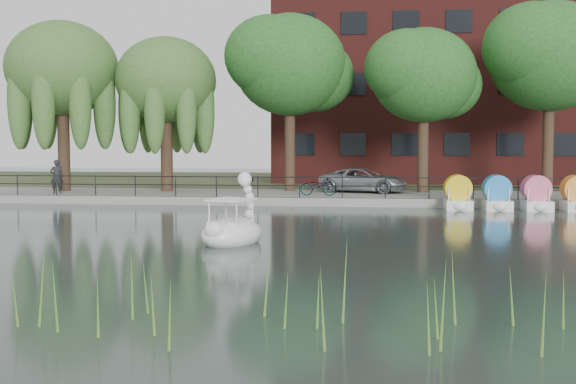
% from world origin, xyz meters
% --- Properties ---
extents(ground_plane, '(120.00, 120.00, 0.00)m').
position_xyz_m(ground_plane, '(0.00, 0.00, 0.00)').
color(ground_plane, '#33403C').
extents(promenade, '(40.00, 6.00, 0.40)m').
position_xyz_m(promenade, '(0.00, 16.00, 0.20)').
color(promenade, gray).
rests_on(promenade, ground_plane).
extents(kerb, '(40.00, 0.25, 0.40)m').
position_xyz_m(kerb, '(0.00, 13.05, 0.20)').
color(kerb, gray).
rests_on(kerb, ground_plane).
extents(land_strip, '(60.00, 22.00, 0.36)m').
position_xyz_m(land_strip, '(0.00, 30.00, 0.18)').
color(land_strip, '#47512D').
rests_on(land_strip, ground_plane).
extents(railing, '(32.00, 0.05, 1.00)m').
position_xyz_m(railing, '(0.00, 13.25, 1.15)').
color(railing, black).
rests_on(railing, promenade).
extents(apartment_building, '(20.00, 10.07, 18.00)m').
position_xyz_m(apartment_building, '(7.00, 29.97, 9.36)').
color(apartment_building, '#4C1E16').
rests_on(apartment_building, land_strip).
extents(willow_left, '(5.88, 5.88, 9.01)m').
position_xyz_m(willow_left, '(-13.00, 16.50, 6.87)').
color(willow_left, '#473323').
rests_on(willow_left, promenade).
extents(willow_mid, '(5.32, 5.32, 8.15)m').
position_xyz_m(willow_mid, '(-7.50, 17.00, 6.25)').
color(willow_mid, '#473323').
rests_on(willow_mid, promenade).
extents(broadleaf_center, '(6.00, 6.00, 9.25)m').
position_xyz_m(broadleaf_center, '(-1.00, 18.00, 7.06)').
color(broadleaf_center, '#473323').
rests_on(broadleaf_center, promenade).
extents(broadleaf_right, '(5.40, 5.40, 8.32)m').
position_xyz_m(broadleaf_right, '(6.00, 17.50, 6.39)').
color(broadleaf_right, '#473323').
rests_on(broadleaf_right, promenade).
extents(broadleaf_far, '(6.30, 6.30, 9.71)m').
position_xyz_m(broadleaf_far, '(12.50, 18.50, 7.40)').
color(broadleaf_far, '#473323').
rests_on(broadleaf_far, promenade).
extents(minivan, '(3.64, 5.63, 1.45)m').
position_xyz_m(minivan, '(2.96, 16.97, 1.12)').
color(minivan, gray).
rests_on(minivan, promenade).
extents(bicycle, '(0.72, 1.76, 1.00)m').
position_xyz_m(bicycle, '(0.78, 14.52, 0.90)').
color(bicycle, gray).
rests_on(bicycle, promenade).
extents(pedestrian, '(0.85, 0.75, 1.98)m').
position_xyz_m(pedestrian, '(-12.41, 14.24, 1.39)').
color(pedestrian, black).
rests_on(pedestrian, promenade).
extents(swan_boat, '(2.24, 2.83, 2.09)m').
position_xyz_m(swan_boat, '(-0.77, 0.57, 0.46)').
color(swan_boat, white).
rests_on(swan_boat, ground_plane).
extents(pedal_boat_row, '(11.35, 1.70, 1.40)m').
position_xyz_m(pedal_boat_row, '(12.30, 12.34, 0.61)').
color(pedal_boat_row, white).
rests_on(pedal_boat_row, ground_plane).
extents(reed_bank, '(24.00, 2.40, 1.20)m').
position_xyz_m(reed_bank, '(2.00, -9.50, 0.60)').
color(reed_bank, '#669938').
rests_on(reed_bank, ground_plane).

